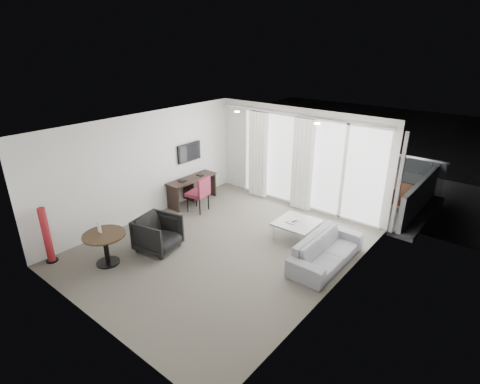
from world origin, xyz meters
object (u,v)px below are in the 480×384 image
Objects in this scene: desk at (192,190)px; coffee_table at (296,230)px; red_lamp at (47,235)px; sofa at (327,251)px; rattan_chair_b at (401,199)px; desk_chair at (198,194)px; rattan_chair_a at (356,181)px; round_table at (106,249)px; tub_armchair at (158,234)px.

coffee_table is at bearing 1.17° from desk.
red_lamp is at bearing -91.22° from desk.
rattan_chair_b is (0.35, 3.41, 0.08)m from sofa.
desk_chair is 1.30× the size of rattan_chair_b.
desk is 1.93× the size of rattan_chair_a.
rattan_chair_a is at bearing 70.62° from round_table.
desk is 0.77× the size of sofa.
desk is at bearing 83.98° from sofa.
desk_chair is 3.63m from red_lamp.
rattan_chair_a is (2.68, 3.72, -0.09)m from desk_chair.
red_lamp reaches higher than rattan_chair_b.
tub_armchair is 3.50m from sofa.
desk is 1.82× the size of tub_armchair.
coffee_table is 0.46× the size of sofa.
tub_armchair is at bearing 120.31° from sofa.
coffee_table is (2.02, 2.28, -0.17)m from tub_armchair.
desk is at bearing 17.02° from tub_armchair.
coffee_table is (2.74, 0.38, -0.27)m from desk_chair.
desk is 1.27× the size of red_lamp.
rattan_chair_a reaches higher than desk.
round_table is at bearing -116.35° from rattan_chair_a.
red_lamp is 8.01m from rattan_chair_a.
coffee_table is at bearing -95.98° from rattan_chair_a.
desk_chair is 2.04m from tub_armchair.
tub_armchair is 5.95m from rattan_chair_a.
desk is 1.69× the size of coffee_table.
desk is at bearing -151.28° from rattan_chair_b.
red_lamp reaches higher than tub_armchair.
round_table is 0.70× the size of red_lamp.
tub_armchair reaches higher than coffee_table.
desk_chair is at bearing 96.87° from round_table.
rattan_chair_b is (4.62, 2.96, 0.02)m from desk.
rattan_chair_a is 1.48m from rattan_chair_b.
desk is at bearing 88.78° from red_lamp.
tub_armchair is at bearing -60.65° from desk.
sofa is 4.00m from rattan_chair_a.
desk_chair is 3.75m from sofa.
red_lamp is at bearing -108.95° from desk_chair.
rattan_chair_b is at bearing 32.64° from desk.
round_table is (0.35, -2.90, -0.14)m from desk_chair.
red_lamp is 5.55m from sofa.
round_table is 1.07m from tub_armchair.
coffee_table is at bearing 49.79° from red_lamp.
desk_chair reaches higher than tub_armchair.
red_lamp is 0.61× the size of sofa.
desk_chair reaches higher than rattan_chair_b.
coffee_table is 3.20m from rattan_chair_b.
desk_chair reaches higher than desk.
desk is at bearing 105.18° from round_table.
red_lamp is 1.33× the size of coffee_table.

